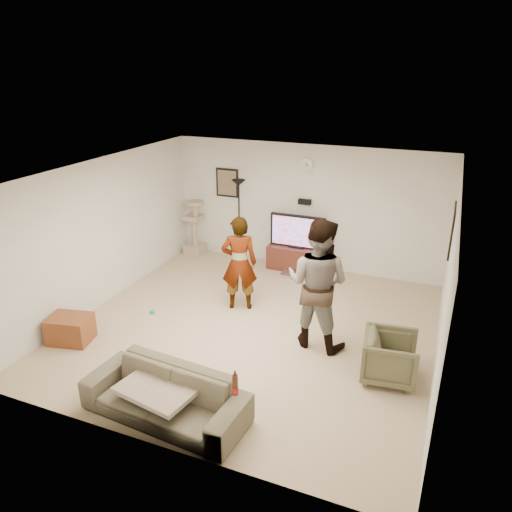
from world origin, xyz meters
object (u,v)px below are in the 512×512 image
at_px(person_right, 317,284).
at_px(armchair, 390,357).
at_px(cat_tree, 194,227).
at_px(person_left, 239,263).
at_px(tv_stand, 297,258).
at_px(side_table, 70,329).
at_px(tv, 298,231).
at_px(floor_lamp, 239,222).
at_px(sofa, 165,396).
at_px(beer_bottle, 235,385).

relative_size(person_right, armchair, 2.76).
distance_m(cat_tree, person_left, 2.74).
bearing_deg(tv_stand, side_table, -120.90).
bearing_deg(person_right, tv, -58.80).
height_order(tv, person_right, person_right).
relative_size(tv, person_left, 0.68).
xyz_separation_m(floor_lamp, armchair, (3.49, -2.95, -0.55)).
bearing_deg(sofa, cat_tree, 119.74).
bearing_deg(floor_lamp, cat_tree, 176.12).
relative_size(floor_lamp, cat_tree, 1.44).
bearing_deg(floor_lamp, side_table, -106.05).
height_order(person_left, side_table, person_left).
bearing_deg(armchair, cat_tree, 50.10).
height_order(beer_bottle, armchair, beer_bottle).
relative_size(floor_lamp, side_table, 2.86).
xyz_separation_m(floor_lamp, sofa, (1.14, -4.71, -0.59)).
distance_m(person_right, sofa, 2.64).
height_order(tv, armchair, tv).
bearing_deg(tv_stand, person_right, -66.62).
bearing_deg(tv_stand, cat_tree, -179.88).
xyz_separation_m(tv_stand, sofa, (-0.10, -4.80, 0.05)).
height_order(floor_lamp, person_left, floor_lamp).
bearing_deg(person_right, tv_stand, -58.80).
bearing_deg(person_right, sofa, 69.61).
bearing_deg(side_table, armchair, 10.76).
bearing_deg(sofa, tv, 93.46).
xyz_separation_m(tv_stand, cat_tree, (-2.34, -0.00, 0.37)).
bearing_deg(armchair, beer_bottle, 134.27).
bearing_deg(cat_tree, armchair, -33.32).
height_order(floor_lamp, beer_bottle, floor_lamp).
distance_m(tv_stand, beer_bottle, 4.89).
height_order(person_left, sofa, person_left).
bearing_deg(tv_stand, sofa, -91.19).
relative_size(person_left, person_right, 0.83).
relative_size(tv, sofa, 0.56).
bearing_deg(armchair, tv, 30.11).
distance_m(person_left, beer_bottle, 3.11).
bearing_deg(armchair, tv_stand, 30.11).
bearing_deg(tv, side_table, -120.90).
xyz_separation_m(armchair, side_table, (-4.59, -0.87, -0.12)).
height_order(tv_stand, beer_bottle, beer_bottle).
xyz_separation_m(tv, side_table, (-2.33, -3.90, -0.61)).
distance_m(floor_lamp, person_left, 2.03).
xyz_separation_m(person_right, beer_bottle, (-0.29, -2.24, -0.28)).
height_order(tv_stand, sofa, sofa).
distance_m(tv_stand, armchair, 3.78).
height_order(armchair, side_table, armchair).
height_order(tv_stand, side_table, tv_stand).
xyz_separation_m(sofa, side_table, (-2.23, 0.90, -0.09)).
xyz_separation_m(beer_bottle, side_table, (-3.15, 0.90, -0.50)).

